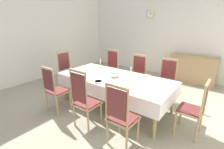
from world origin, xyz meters
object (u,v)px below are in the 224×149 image
dining_table (115,80)px  chair_north_a (110,68)px  bowl_far_left (98,82)px  sideboard (192,69)px  chair_south_c (121,115)px  chair_head_east (195,108)px  bowl_near_left (77,75)px  chair_head_west (67,71)px  candlestick_west (101,68)px  chair_north_b (137,74)px  bowl_near_right (147,76)px  spoon_secondary (152,78)px  spoon_primary (75,74)px  mounted_clock (151,14)px  chair_north_c (166,80)px  soup_tureen (114,73)px  candlestick_east (131,76)px  chair_south_a (55,89)px  chair_south_b (84,99)px

dining_table → chair_north_a: chair_north_a is taller
bowl_far_left → sideboard: (1.17, 3.37, -0.31)m
chair_south_c → chair_head_east: 1.33m
dining_table → bowl_near_left: bearing=-149.3°
chair_head_west → candlestick_west: chair_head_west is taller
chair_north_b → candlestick_west: 1.15m
bowl_near_right → bowl_far_left: bearing=-125.1°
chair_south_c → spoon_secondary: bearing=95.8°
chair_head_west → spoon_primary: chair_head_west is taller
chair_north_b → spoon_primary: (-0.92, -1.42, 0.18)m
bowl_near_right → spoon_primary: bearing=-148.9°
chair_head_west → mounted_clock: size_ratio=3.97×
chair_north_a → bowl_near_left: bearing=95.5°
chair_head_west → chair_head_east: bearing=90.0°
chair_north_c → soup_tureen: (-0.87, -1.00, 0.28)m
chair_head_west → bowl_near_right: (2.33, 0.47, 0.18)m
chair_head_west → sideboard: bearing=135.5°
chair_south_c → chair_north_a: bearing=131.4°
candlestick_east → chair_head_east: bearing=0.0°
chair_south_a → chair_north_a: chair_north_a is taller
chair_south_c → bowl_far_left: (-0.93, 0.52, 0.19)m
mounted_clock → chair_north_c: bearing=-54.7°
chair_north_b → sideboard: (1.06, 1.89, -0.11)m
candlestick_east → mounted_clock: bearing=108.9°
bowl_near_right → bowl_far_left: 1.16m
dining_table → bowl_far_left: size_ratio=14.39×
chair_south_a → spoon_secondary: 2.20m
chair_south_b → mounted_clock: (-0.68, 4.13, 1.62)m
bowl_near_left → chair_south_b: bearing=-34.7°
chair_head_east → bowl_far_left: size_ratio=5.71×
chair_north_c → mounted_clock: (-1.51, 2.13, 1.65)m
chair_north_a → chair_north_b: (0.94, -0.00, -0.02)m
chair_head_east → spoon_secondary: size_ratio=5.96×
bowl_far_left → chair_south_c: bearing=-29.1°
chair_north_b → candlestick_east: bearing=111.5°
chair_south_c → spoon_primary: (-1.75, 0.57, 0.18)m
chair_head_east → spoon_secondary: chair_head_east is taller
chair_north_c → chair_south_b: bearing=67.6°
candlestick_east → bowl_far_left: 0.70m
dining_table → candlestick_west: bearing=180.0°
spoon_primary → spoon_secondary: size_ratio=1.01×
chair_head_east → spoon_secondary: 1.15m
candlestick_east → bowl_far_left: (-0.50, -0.48, -0.10)m
bowl_far_left → chair_south_a: bearing=-148.2°
chair_south_c → chair_south_a: bearing=179.9°
chair_north_b → candlestick_east: (0.39, -1.00, 0.30)m
chair_north_a → spoon_secondary: 1.70m
spoon_primary → sideboard: (1.98, 3.31, -0.30)m
chair_south_b → bowl_far_left: chair_south_b is taller
candlestick_west → spoon_primary: bearing=-137.1°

